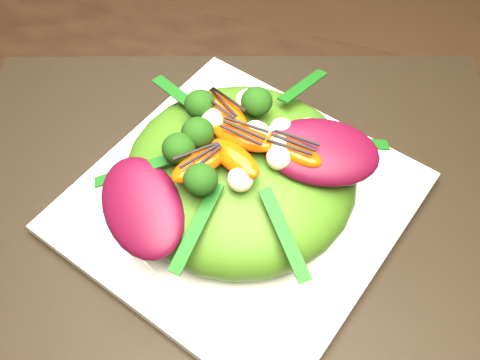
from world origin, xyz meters
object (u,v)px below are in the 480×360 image
(placemat, at_px, (240,206))
(salad_bowl, at_px, (240,194))
(lettuce_mound, at_px, (240,174))
(plate_base, at_px, (240,202))
(orange_segment, at_px, (229,133))

(placemat, distance_m, salad_bowl, 0.02)
(lettuce_mound, bearing_deg, salad_bowl, -90.00)
(salad_bowl, bearing_deg, plate_base, 0.00)
(placemat, height_order, plate_base, plate_base)
(salad_bowl, distance_m, orange_segment, 0.08)
(plate_base, bearing_deg, salad_bowl, 0.00)
(salad_bowl, height_order, orange_segment, orange_segment)
(plate_base, relative_size, orange_segment, 5.15)
(placemat, relative_size, plate_base, 1.97)
(salad_bowl, xyz_separation_m, lettuce_mound, (0.00, 0.00, 0.03))
(plate_base, bearing_deg, placemat, 0.00)
(placemat, height_order, salad_bowl, salad_bowl)
(plate_base, height_order, orange_segment, orange_segment)
(placemat, distance_m, lettuce_mound, 0.05)
(placemat, bearing_deg, orange_segment, 147.58)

